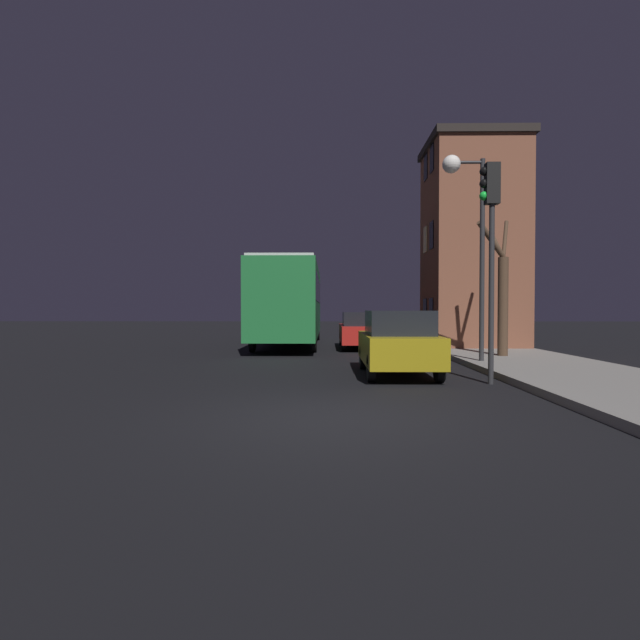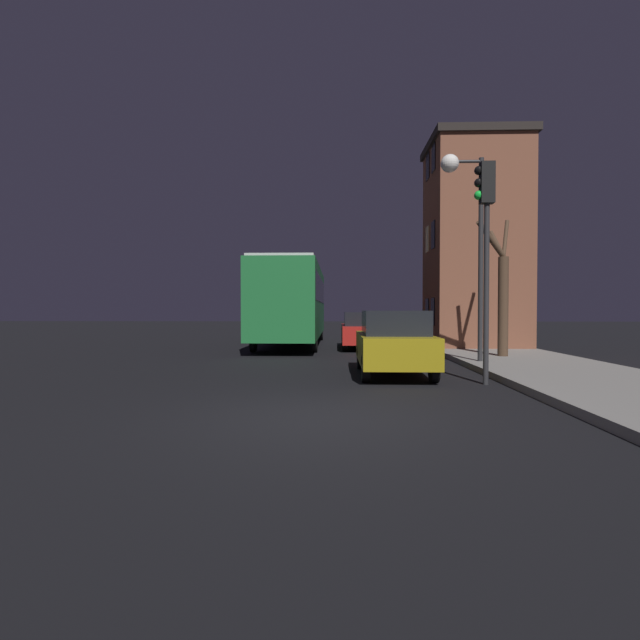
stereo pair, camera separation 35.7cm
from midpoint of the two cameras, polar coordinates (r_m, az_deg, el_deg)
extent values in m
plane|color=black|center=(7.87, 1.19, -10.98)|extent=(120.00, 120.00, 0.00)
cube|color=brown|center=(21.84, 17.72, 7.98)|extent=(3.63, 3.78, 8.17)
cube|color=black|center=(22.74, 17.79, 18.64)|extent=(3.87, 4.02, 0.30)
cube|color=black|center=(20.64, 13.24, 0.94)|extent=(0.03, 0.70, 1.10)
cube|color=black|center=(21.89, 12.59, 0.96)|extent=(0.03, 0.70, 1.10)
cube|color=black|center=(20.86, 13.28, 9.44)|extent=(0.03, 0.70, 1.10)
cube|color=#F2D172|center=(22.09, 12.63, 8.98)|extent=(0.03, 0.70, 1.10)
cube|color=black|center=(21.52, 13.33, 17.60)|extent=(0.03, 0.70, 1.10)
cube|color=black|center=(22.71, 12.67, 16.71)|extent=(0.03, 0.70, 1.10)
cylinder|color=#28282B|center=(15.22, 18.54, 6.53)|extent=(0.14, 0.14, 5.84)
cylinder|color=#28282B|center=(15.62, 16.96, 16.94)|extent=(0.90, 0.09, 0.09)
sphere|color=white|center=(15.50, 15.28, 16.89)|extent=(0.52, 0.52, 0.52)
cylinder|color=#28282B|center=(11.62, 19.31, 2.78)|extent=(0.12, 0.12, 3.98)
cube|color=black|center=(11.94, 19.40, 14.57)|extent=(0.30, 0.24, 0.90)
sphere|color=black|center=(11.95, 18.55, 15.90)|extent=(0.20, 0.20, 0.20)
sphere|color=black|center=(11.89, 18.54, 14.64)|extent=(0.20, 0.20, 0.20)
sphere|color=green|center=(11.83, 18.53, 13.37)|extent=(0.20, 0.20, 0.20)
cylinder|color=#473323|center=(17.03, 20.76, 1.45)|extent=(0.32, 0.32, 3.17)
cylinder|color=#473323|center=(16.75, 19.57, 8.66)|extent=(1.15, 0.79, 1.14)
cylinder|color=#473323|center=(17.55, 20.98, 8.69)|extent=(0.49, 0.81, 1.32)
cylinder|color=#473323|center=(17.39, 20.13, 8.14)|extent=(0.42, 0.73, 0.96)
cube|color=#1E6B33|center=(23.03, -2.68, 2.08)|extent=(2.57, 11.68, 3.04)
cube|color=black|center=(23.04, -2.68, 3.44)|extent=(2.59, 10.75, 1.09)
cube|color=#B2B2B2|center=(23.11, -2.69, 6.00)|extent=(2.44, 11.10, 0.12)
cylinder|color=black|center=(26.78, 0.52, -1.29)|extent=(0.18, 0.96, 0.96)
cylinder|color=black|center=(26.95, -4.56, -1.28)|extent=(0.18, 0.96, 0.96)
cylinder|color=black|center=(19.21, -0.04, -2.29)|extent=(0.18, 0.96, 0.96)
cylinder|color=black|center=(19.43, -7.10, -2.26)|extent=(0.18, 0.96, 0.96)
cube|color=olive|center=(12.77, 9.19, -3.22)|extent=(1.73, 3.89, 0.72)
cube|color=black|center=(12.54, 9.32, -0.29)|extent=(1.52, 2.02, 0.60)
cylinder|color=black|center=(14.16, 11.67, -4.25)|extent=(0.18, 0.63, 0.63)
cylinder|color=black|center=(13.98, 5.37, -4.30)|extent=(0.18, 0.63, 0.63)
cylinder|color=black|center=(11.69, 13.77, -5.42)|extent=(0.18, 0.63, 0.63)
cylinder|color=black|center=(11.47, 6.12, -5.52)|extent=(0.18, 0.63, 0.63)
cube|color=#B21E19|center=(21.20, 5.49, -1.54)|extent=(1.84, 4.54, 0.70)
cube|color=black|center=(20.95, 5.53, 0.15)|extent=(1.62, 2.36, 0.55)
cylinder|color=black|center=(22.75, 7.35, -2.25)|extent=(0.18, 0.57, 0.57)
cylinder|color=black|center=(22.65, 3.16, -2.25)|extent=(0.18, 0.57, 0.57)
cylinder|color=black|center=(19.82, 8.15, -2.76)|extent=(0.18, 0.57, 0.57)
cylinder|color=black|center=(19.71, 3.34, -2.78)|extent=(0.18, 0.57, 0.57)
camera|label=1|loc=(0.18, -89.43, 0.01)|focal=28.00mm
camera|label=2|loc=(0.18, 90.57, -0.01)|focal=28.00mm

